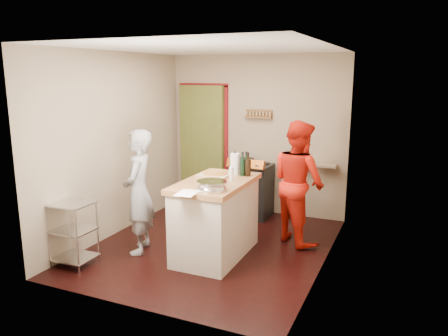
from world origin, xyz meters
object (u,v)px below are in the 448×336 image
at_px(stove, 251,189).
at_px(island, 216,217).
at_px(person_stripe, 139,192).
at_px(person_red, 298,182).
at_px(wire_shelving, 73,231).

height_order(stove, island, island).
xyz_separation_m(island, person_stripe, (-0.97, -0.27, 0.29)).
xyz_separation_m(stove, person_red, (0.95, -0.76, 0.40)).
distance_m(stove, person_stripe, 2.14).
height_order(wire_shelving, person_red, person_red).
bearing_deg(wire_shelving, person_red, 39.31).
bearing_deg(wire_shelving, stove, 63.15).
relative_size(stove, island, 0.68).
distance_m(wire_shelving, person_stripe, 0.92).
bearing_deg(person_red, island, 87.09).
bearing_deg(person_stripe, island, 85.49).
relative_size(stove, person_stripe, 0.62).
relative_size(island, person_stripe, 0.91).
bearing_deg(island, stove, 94.37).
height_order(person_stripe, person_red, person_red).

